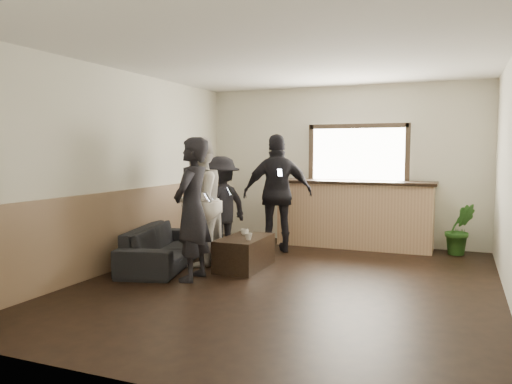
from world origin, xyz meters
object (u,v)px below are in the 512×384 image
at_px(person_d, 278,193).
at_px(coffee_table, 244,253).
at_px(person_b, 198,202).
at_px(cup_b, 248,237).
at_px(potted_plant, 460,229).
at_px(person_a, 192,209).
at_px(person_c, 221,206).
at_px(bar_counter, 354,210).
at_px(cup_a, 245,232).
at_px(sofa, 164,246).

bearing_deg(person_d, coffee_table, 59.96).
relative_size(coffee_table, person_d, 0.52).
height_order(coffee_table, person_b, person_b).
bearing_deg(person_d, cup_b, 65.75).
relative_size(cup_b, potted_plant, 0.12).
xyz_separation_m(person_a, person_d, (0.41, 2.09, 0.05)).
bearing_deg(person_a, person_c, -172.16).
height_order(bar_counter, person_b, bar_counter).
bearing_deg(cup_a, bar_counter, 59.16).
distance_m(bar_counter, potted_plant, 1.71).
xyz_separation_m(sofa, cup_a, (1.08, 0.47, 0.20)).
distance_m(cup_b, person_b, 0.95).
relative_size(potted_plant, person_b, 0.45).
bearing_deg(person_b, person_d, 148.10).
relative_size(cup_b, person_a, 0.06).
distance_m(bar_counter, person_c, 2.36).
bearing_deg(coffee_table, sofa, -165.56).
relative_size(potted_plant, person_d, 0.43).
bearing_deg(coffee_table, bar_counter, 62.70).
bearing_deg(person_d, person_c, 10.53).
bearing_deg(person_b, person_a, 20.74).
bearing_deg(potted_plant, bar_counter, 178.45).
bearing_deg(person_c, sofa, -3.82).
distance_m(bar_counter, person_a, 3.36).
bearing_deg(person_b, potted_plant, 119.23).
relative_size(sofa, cup_a, 17.06).
height_order(bar_counter, person_c, bar_counter).
height_order(bar_counter, cup_a, bar_counter).
bearing_deg(person_c, cup_a, 72.46).
xyz_separation_m(coffee_table, potted_plant, (2.82, 2.13, 0.19)).
xyz_separation_m(cup_a, person_c, (-0.63, 0.50, 0.30)).
bearing_deg(potted_plant, cup_b, -139.24).
bearing_deg(bar_counter, cup_b, -112.64).
bearing_deg(person_d, bar_counter, -167.81).
relative_size(coffee_table, person_c, 0.63).
bearing_deg(potted_plant, coffee_table, -142.96).
bearing_deg(cup_b, person_c, 134.43).
xyz_separation_m(potted_plant, person_d, (-2.77, -0.86, 0.55)).
height_order(sofa, person_c, person_c).
bearing_deg(sofa, potted_plant, -73.14).
bearing_deg(bar_counter, cup_a, -120.84).
xyz_separation_m(sofa, cup_b, (1.29, 0.11, 0.21)).
relative_size(sofa, potted_plant, 2.34).
distance_m(cup_a, cup_b, 0.41).
relative_size(coffee_table, potted_plant, 1.20).
bearing_deg(person_c, potted_plant, 133.58).
xyz_separation_m(coffee_table, person_b, (-0.70, -0.07, 0.71)).
distance_m(cup_b, person_a, 0.93).
xyz_separation_m(bar_counter, person_c, (-1.82, -1.50, 0.15)).
bearing_deg(sofa, cup_a, -81.01).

